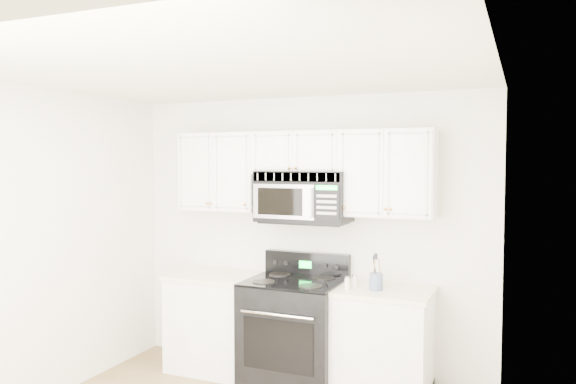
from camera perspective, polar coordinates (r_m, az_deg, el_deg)
The scene contains 9 objects.
room at distance 3.79m, azimuth -7.79°, elevation -7.51°, with size 3.51×3.51×2.61m.
base_cabinet_left at distance 5.59m, azimuth -7.20°, elevation -13.21°, with size 0.86×0.65×0.92m.
base_cabinet_right at distance 5.02m, azimuth 9.40°, elevation -15.17°, with size 0.86×0.65×0.92m.
range at distance 5.19m, azimuth 0.66°, elevation -13.82°, with size 0.84×0.76×1.14m.
upper_cabinets at distance 5.15m, azimuth 1.24°, elevation 2.42°, with size 2.44×0.37×0.75m.
microwave at distance 5.09m, azimuth 1.61°, elevation -0.44°, with size 0.83×0.47×0.46m.
utensil_crock at distance 4.81m, azimuth 8.94°, elevation -8.92°, with size 0.11×0.11×0.30m.
shaker_salt at distance 4.82m, azimuth 6.02°, elevation -9.13°, with size 0.05×0.05×0.11m.
shaker_pepper at distance 4.92m, azimuth 6.80°, elevation -8.90°, with size 0.04×0.04×0.11m.
Camera 1 is at (1.91, -3.19, 2.00)m, focal length 35.00 mm.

